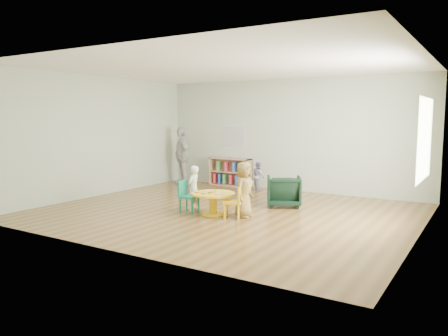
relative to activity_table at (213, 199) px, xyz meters
name	(u,v)px	position (x,y,z in m)	size (l,w,h in m)	color
room	(227,115)	(0.09, 0.35, 1.60)	(7.10, 7.00, 2.80)	brown
activity_table	(213,199)	(0.00, 0.00, 0.00)	(0.83, 0.83, 0.46)	yellow
kid_chair_left	(187,195)	(-0.54, -0.10, 0.04)	(0.37, 0.37, 0.62)	#188769
kid_chair_right	(235,201)	(0.52, -0.06, 0.03)	(0.41, 0.41, 0.60)	yellow
bookshelf	(230,172)	(-1.53, 3.20, 0.08)	(1.20, 0.30, 0.75)	#A17759
alphabet_poster	(233,136)	(-1.52, 3.33, 1.06)	(0.74, 0.01, 0.54)	silver
armchair	(284,191)	(0.83, 1.42, 0.03)	(0.68, 0.70, 0.64)	black
child_left	(193,188)	(-0.51, 0.07, 0.16)	(0.33, 0.21, 0.90)	white
child_right	(244,190)	(0.61, 0.10, 0.23)	(0.51, 0.33, 1.04)	gold
toddler	(258,176)	(-0.54, 2.93, 0.08)	(0.35, 0.28, 0.73)	#1B1B44
adult_caretaker	(182,156)	(-2.82, 2.73, 0.50)	(0.93, 0.39, 1.58)	beige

